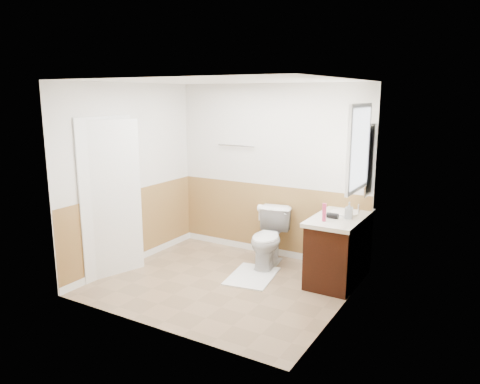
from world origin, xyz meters
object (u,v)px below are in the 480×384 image
Objects in this scene: toilet at (269,238)px; bath_mat at (252,276)px; soap_dispenser at (349,210)px; lotion_bottle at (324,212)px; vanity_cabinet at (339,250)px.

toilet is 0.61m from bath_mat.
soap_dispenser is (1.12, 0.43, 0.94)m from bath_mat.
lotion_bottle is 0.35m from soap_dispenser.
bath_mat is 0.73× the size of vanity_cabinet.
toilet is 1.11m from lotion_bottle.
lotion_bottle is (0.90, -0.32, 0.56)m from toilet.
toilet is 3.86× the size of soap_dispenser.
soap_dispenser is (0.12, -0.06, 0.55)m from vanity_cabinet.
vanity_cabinet is at bearing 26.19° from bath_mat.
bath_mat is 1.52m from soap_dispenser.
soap_dispenser is (1.12, -0.05, 0.56)m from toilet.
soap_dispenser reaches higher than bath_mat.
soap_dispenser is at bearing 20.86° from bath_mat.
bath_mat is 1.32m from lotion_bottle.
lotion_bottle is at bearing 9.69° from bath_mat.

